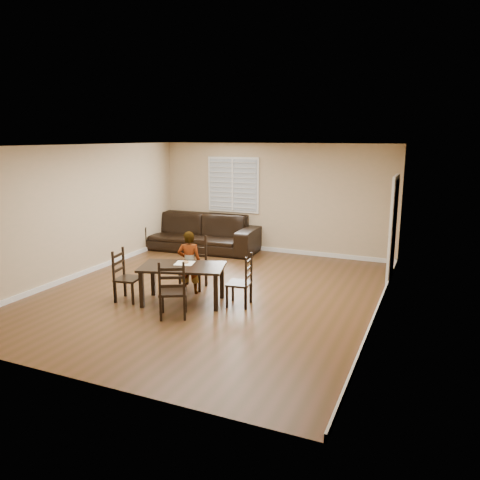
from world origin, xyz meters
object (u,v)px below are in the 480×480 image
at_px(donut, 186,262).
at_px(sofa, 198,232).
at_px(child, 189,262).
at_px(chair_left, 122,277).
at_px(chair_right, 245,283).
at_px(chair_far, 172,293).
at_px(dining_table, 183,271).
at_px(chair_near, 195,264).

distance_m(donut, sofa, 3.79).
xyz_separation_m(child, donut, (0.12, -0.34, 0.11)).
height_order(chair_left, chair_right, chair_left).
relative_size(chair_left, donut, 8.27).
height_order(chair_far, donut, chair_far).
bearing_deg(chair_far, chair_right, -155.96).
bearing_deg(dining_table, sofa, 98.07).
bearing_deg(sofa, chair_far, -69.89).
relative_size(chair_far, donut, 8.58).
height_order(chair_far, sofa, chair_far).
xyz_separation_m(chair_near, chair_far, (0.48, -1.63, -0.02)).
distance_m(child, sofa, 3.43).
relative_size(chair_near, sofa, 0.33).
bearing_deg(donut, child, 109.32).
relative_size(chair_right, donut, 8.09).
bearing_deg(sofa, chair_left, -84.88).
bearing_deg(chair_far, sofa, -93.96).
xyz_separation_m(chair_right, sofa, (-2.69, 3.29, 0.04)).
xyz_separation_m(child, sofa, (-1.49, 3.09, -0.14)).
relative_size(chair_left, chair_right, 1.02).
height_order(chair_right, sofa, same).
bearing_deg(dining_table, chair_right, -0.89).
height_order(chair_near, chair_right, chair_near).
relative_size(dining_table, chair_far, 1.67).
distance_m(chair_right, donut, 1.13).
distance_m(dining_table, sofa, 3.94).
bearing_deg(chair_right, chair_far, -46.05).
bearing_deg(dining_table, chair_near, 88.86).
distance_m(dining_table, chair_left, 1.11).
distance_m(chair_near, child, 0.43).
bearing_deg(chair_far, child, -100.00).
xyz_separation_m(chair_near, donut, (0.22, -0.74, 0.24)).
bearing_deg(sofa, chair_right, -54.12).
relative_size(dining_table, chair_right, 1.77).
distance_m(chair_near, donut, 0.80).
relative_size(child, donut, 10.51).
height_order(chair_near, chair_far, chair_near).
relative_size(dining_table, sofa, 0.52).
bearing_deg(child, sofa, -83.10).
bearing_deg(chair_left, dining_table, -83.09).
xyz_separation_m(chair_far, child, (-0.39, 1.23, 0.15)).
bearing_deg(chair_near, chair_right, -32.59).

